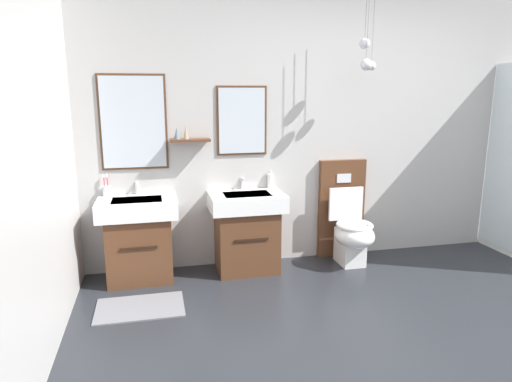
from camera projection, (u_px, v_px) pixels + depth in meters
The scene contains 10 objects.
ground_plane at pixel (466, 358), 2.98m from camera, with size 6.69×5.24×0.10m, color #23262B.
wall_back at pixel (348, 127), 4.54m from camera, with size 5.49×0.49×2.64m.
bath_mat at pixel (140, 308), 3.55m from camera, with size 0.68×0.44×0.01m, color slate.
vanity_sink_left at pixel (139, 236), 4.04m from camera, with size 0.69×0.49×0.75m.
tap_on_left_sink at pixel (137, 187), 4.11m from camera, with size 0.03×0.13×0.11m.
vanity_sink_right at pixel (247, 229), 4.25m from camera, with size 0.69×0.49×0.75m.
tap_on_right_sink at pixel (243, 182), 4.33m from camera, with size 0.03×0.13×0.11m.
toilet at pixel (347, 225), 4.48m from camera, with size 0.48×0.62×1.00m.
toothbrush_cup at pixel (107, 190), 4.05m from camera, with size 0.07×0.07×0.20m.
soap_dispenser at pixel (270, 181), 4.39m from camera, with size 0.06×0.06×0.18m.
Camera 1 is at (-1.95, -2.29, 1.67)m, focal length 31.73 mm.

